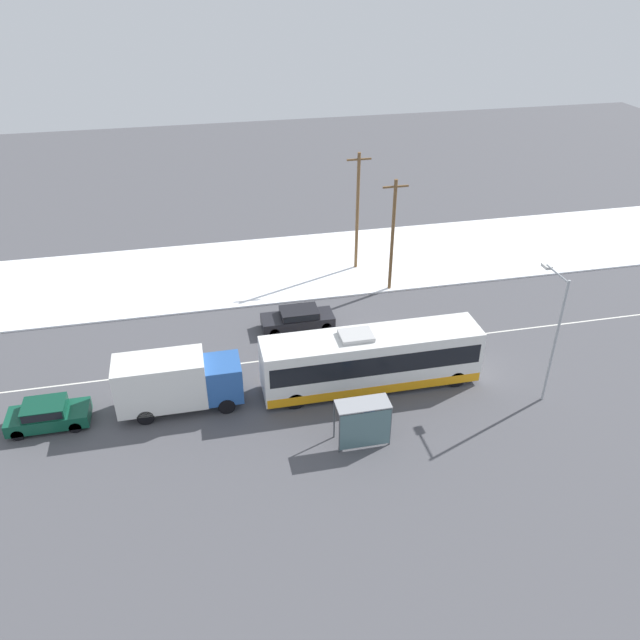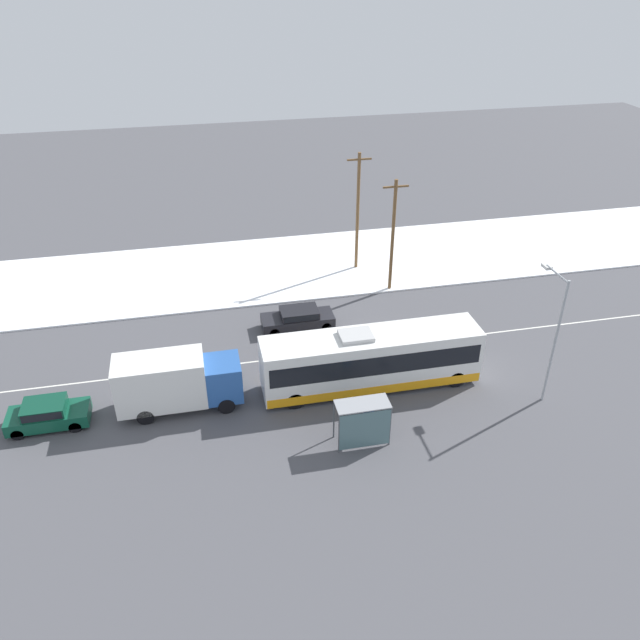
% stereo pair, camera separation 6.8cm
% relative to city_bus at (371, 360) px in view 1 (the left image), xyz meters
% --- Properties ---
extents(ground_plane, '(120.00, 120.00, 0.00)m').
position_rel_city_bus_xyz_m(ground_plane, '(0.71, 3.70, -1.75)').
color(ground_plane, '#4C4C51').
extents(snow_lot, '(80.00, 11.28, 0.12)m').
position_rel_city_bus_xyz_m(snow_lot, '(0.71, 16.04, -1.69)').
color(snow_lot, white).
rests_on(snow_lot, ground_plane).
extents(lane_marking_center, '(60.00, 0.12, 0.00)m').
position_rel_city_bus_xyz_m(lane_marking_center, '(0.71, 3.70, -1.75)').
color(lane_marking_center, silver).
rests_on(lane_marking_center, ground_plane).
extents(city_bus, '(12.30, 2.57, 3.59)m').
position_rel_city_bus_xyz_m(city_bus, '(0.00, 0.00, 0.00)').
color(city_bus, white).
rests_on(city_bus, ground_plane).
extents(box_truck, '(6.60, 2.30, 3.22)m').
position_rel_city_bus_xyz_m(box_truck, '(-10.72, 0.27, 0.01)').
color(box_truck, silver).
rests_on(box_truck, ground_plane).
extents(sedan_car, '(4.71, 1.80, 1.37)m').
position_rel_city_bus_xyz_m(sedan_car, '(-2.86, 7.01, -0.99)').
color(sedan_car, black).
rests_on(sedan_car, ground_plane).
extents(parked_car_near_truck, '(4.10, 1.80, 1.47)m').
position_rel_city_bus_xyz_m(parked_car_near_truck, '(-17.38, 0.15, -0.95)').
color(parked_car_near_truck, '#0F4733').
rests_on(parked_car_near_truck, ground_plane).
extents(pedestrian_at_stop, '(0.56, 0.25, 1.56)m').
position_rel_city_bus_xyz_m(pedestrian_at_stop, '(-1.13, -3.63, -0.80)').
color(pedestrian_at_stop, '#23232D').
rests_on(pedestrian_at_stop, ground_plane).
extents(bus_shelter, '(2.69, 1.20, 2.40)m').
position_rel_city_bus_xyz_m(bus_shelter, '(-1.74, -4.71, -0.08)').
color(bus_shelter, gray).
rests_on(bus_shelter, ground_plane).
extents(streetlamp, '(0.36, 2.45, 7.42)m').
position_rel_city_bus_xyz_m(streetlamp, '(8.99, -2.83, 2.91)').
color(streetlamp, '#9EA3A8').
rests_on(streetlamp, ground_plane).
extents(utility_pole_roadside, '(1.80, 0.24, 8.29)m').
position_rel_city_bus_xyz_m(utility_pole_roadside, '(4.62, 10.84, 2.58)').
color(utility_pole_roadside, brown).
rests_on(utility_pole_roadside, ground_plane).
extents(utility_pole_snowlot, '(1.80, 0.24, 9.08)m').
position_rel_city_bus_xyz_m(utility_pole_snowlot, '(3.13, 14.76, 2.98)').
color(utility_pole_snowlot, brown).
rests_on(utility_pole_snowlot, ground_plane).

